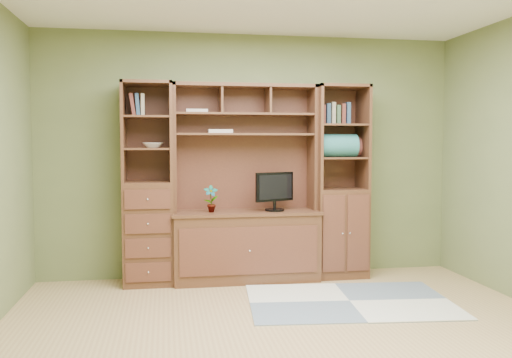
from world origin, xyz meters
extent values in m
cube|color=tan|center=(0.00, 0.00, 0.00)|extent=(4.60, 4.10, 0.04)
cube|color=olive|center=(0.00, 2.00, 1.30)|extent=(4.50, 0.04, 2.60)
cube|color=olive|center=(0.00, -2.00, 1.30)|extent=(4.50, 0.04, 2.60)
cube|color=#4D2C1B|center=(-0.09, 1.73, 1.02)|extent=(1.54, 0.53, 2.05)
cube|color=#4D2C1B|center=(-1.09, 1.77, 1.02)|extent=(0.50, 0.45, 2.05)
cube|color=#4D2C1B|center=(0.94, 1.77, 1.02)|extent=(0.55, 0.45, 2.05)
cube|color=#A2A8A8|center=(0.72, 0.80, 0.01)|extent=(1.92, 1.37, 0.01)
cube|color=black|center=(0.21, 1.70, 1.01)|extent=(0.50, 0.36, 0.56)
imported|color=#A94439|center=(-0.46, 1.70, 0.87)|extent=(0.15, 0.10, 0.28)
cube|color=beige|center=(-0.35, 1.82, 1.56)|extent=(0.25, 0.18, 0.04)
imported|color=beige|center=(-1.04, 1.77, 1.42)|extent=(0.21, 0.21, 0.05)
cube|color=#296C6B|center=(0.89, 1.73, 1.41)|extent=(0.42, 0.24, 0.24)
cube|color=brown|center=(1.02, 1.85, 1.40)|extent=(0.39, 0.22, 0.22)
camera|label=1|loc=(-0.92, -3.81, 1.44)|focal=38.00mm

